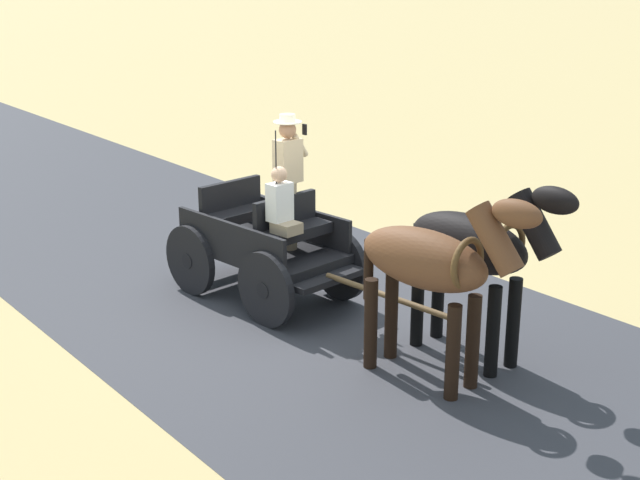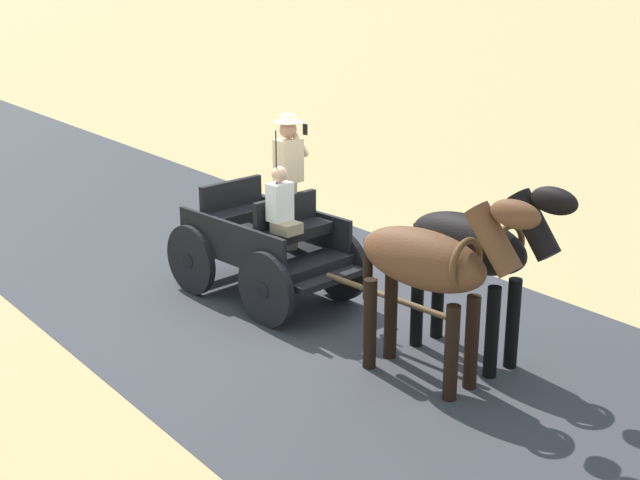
# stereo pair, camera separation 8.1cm
# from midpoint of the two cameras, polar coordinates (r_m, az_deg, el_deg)

# --- Properties ---
(ground_plane) EXTENTS (200.00, 200.00, 0.00)m
(ground_plane) POSITION_cam_midpoint_polar(r_m,az_deg,el_deg) (11.76, -1.69, -4.14)
(ground_plane) COLOR tan
(road_surface) EXTENTS (5.82, 160.00, 0.01)m
(road_surface) POSITION_cam_midpoint_polar(r_m,az_deg,el_deg) (11.76, -1.69, -4.12)
(road_surface) COLOR #38383D
(road_surface) RESTS_ON ground
(horse_drawn_carriage) EXTENTS (1.66, 4.52, 2.50)m
(horse_drawn_carriage) POSITION_cam_midpoint_polar(r_m,az_deg,el_deg) (11.72, -3.13, 0.01)
(horse_drawn_carriage) COLOR black
(horse_drawn_carriage) RESTS_ON ground
(horse_near_side) EXTENTS (0.65, 2.13, 2.21)m
(horse_near_side) POSITION_cam_midpoint_polar(r_m,az_deg,el_deg) (9.89, 10.18, -0.58)
(horse_near_side) COLOR black
(horse_near_side) RESTS_ON ground
(horse_off_side) EXTENTS (0.79, 2.15, 2.21)m
(horse_off_side) POSITION_cam_midpoint_polar(r_m,az_deg,el_deg) (9.31, 7.39, -1.64)
(horse_off_side) COLOR brown
(horse_off_side) RESTS_ON ground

